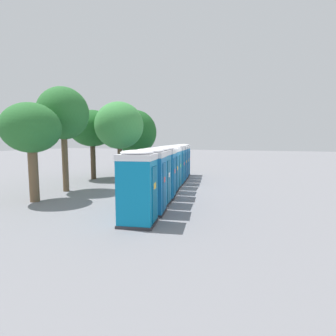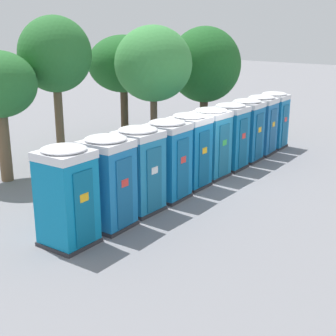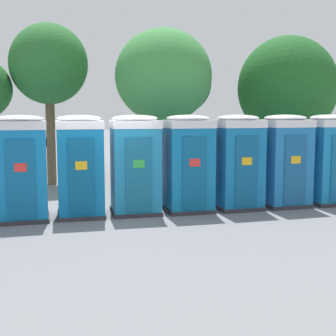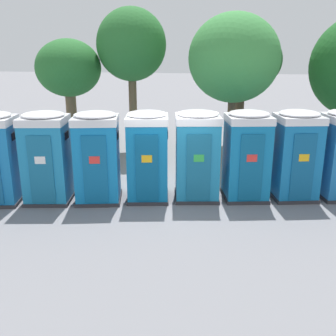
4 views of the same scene
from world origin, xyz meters
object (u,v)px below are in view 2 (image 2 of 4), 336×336
Objects in this scene: portapotty_2 at (139,169)px; street_tree_2 at (55,55)px; portapotty_0 at (67,195)px; portapotty_1 at (108,182)px; portapotty_8 at (260,124)px; portapotty_4 at (190,150)px; street_tree_0 at (153,64)px; street_tree_4 at (205,65)px; portapotty_7 at (246,130)px; portapotty_3 at (167,159)px; portapotty_5 at (210,142)px; portapotty_9 at (273,120)px; portapotty_6 at (230,136)px; street_tree_3 at (123,64)px.

street_tree_2 is (0.96, 5.96, 2.98)m from portapotty_2.
portapotty_2 is at bearing 11.35° from portapotty_0.
portapotty_1 is 9.76m from portapotty_8.
street_tree_0 is at bearing 62.66° from portapotty_4.
portapotty_1 is at bearing -148.98° from street_tree_4.
portapotty_8 is (10.93, 2.21, -0.00)m from portapotty_0.
portapotty_0 is 9.76m from portapotty_7.
portapotty_5 is (2.72, 0.63, -0.00)m from portapotty_3.
street_tree_4 is (0.07, 4.32, 2.21)m from portapotty_9.
portapotty_2 is at bearing -168.56° from portapotty_8.
portapotty_0 is 0.47× the size of street_tree_0.
street_tree_2 is (-4.51, 4.85, 2.98)m from portapotty_6.
portapotty_0 is at bearing -168.59° from portapotty_6.
street_tree_4 reaches higher than portapotty_2.
street_tree_0 is at bearing 39.77° from portapotty_1.
street_tree_2 is (-7.24, 4.30, 2.98)m from portapotty_8.
street_tree_4 reaches higher than portapotty_8.
portapotty_1 is 13.01m from street_tree_4.
portapotty_0 is at bearing -135.29° from street_tree_3.
portapotty_3 is 8.52m from street_tree_3.
portapotty_7 is 0.51× the size of street_tree_3.
portapotty_7 is 0.47× the size of street_tree_4.
portapotty_4 and portapotty_9 have the same top height.
portapotty_4 is 5.51m from street_tree_0.
street_tree_4 is (9.63, 6.27, 2.21)m from portapotty_2.
portapotty_6 is at bearing 11.90° from portapotty_1.
portapotty_6 is at bearing 10.75° from portapotty_4.
street_tree_2 is (-4.02, 1.02, 0.45)m from street_tree_0.
street_tree_0 is (-1.86, 3.56, 2.53)m from portapotty_7.
street_tree_0 is at bearing 117.52° from portapotty_7.
portapotty_5 is at bearing -135.74° from street_tree_4.
portapotty_2 is at bearing -167.94° from portapotty_5.
portapotty_1 is 11.15m from portapotty_9.
portapotty_6 is at bearing 11.87° from portapotty_3.
portapotty_8 is 0.47× the size of street_tree_4.
portapotty_4 is 1.00× the size of portapotty_6.
portapotty_1 is at bearing -130.71° from street_tree_3.
street_tree_0 is (0.89, 4.06, 2.53)m from portapotty_5.
portapotty_2 is 8.36m from portapotty_8.
portapotty_5 is at bearing 13.03° from portapotty_3.
street_tree_4 is (4.17, 5.17, 2.21)m from portapotty_6.
portapotty_4 is (1.35, 0.34, 0.00)m from portapotty_3.
portapotty_7 is 6.06m from street_tree_4.
portapotty_2 is 1.00× the size of portapotty_8.
portapotty_4 is 7.68m from street_tree_3.
street_tree_2 is (-8.61, 4.00, 2.98)m from portapotty_9.
portapotty_1 is at bearing -140.23° from street_tree_0.
portapotty_0 is at bearing -119.56° from street_tree_2.
portapotty_7 is at bearing -62.48° from street_tree_0.
portapotty_9 is 7.32m from street_tree_3.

